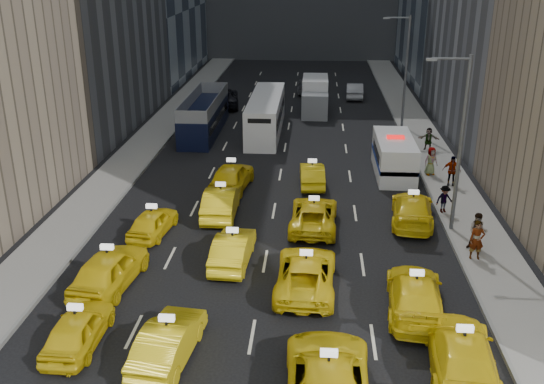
{
  "coord_description": "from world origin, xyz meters",
  "views": [
    {
      "loc": [
        2.11,
        -16.99,
        13.27
      ],
      "look_at": [
        0.05,
        11.74,
        2.0
      ],
      "focal_mm": 40.0,
      "sensor_mm": 36.0,
      "label": 1
    }
  ],
  "objects_px": {
    "nypd_van": "(394,157)",
    "box_truck": "(315,96)",
    "pedestrian_0": "(477,240)",
    "double_decker": "(204,115)",
    "city_bus": "(266,115)"
  },
  "relations": [
    {
      "from": "box_truck",
      "to": "pedestrian_0",
      "type": "relative_size",
      "value": 3.54
    },
    {
      "from": "city_bus",
      "to": "box_truck",
      "type": "bearing_deg",
      "value": 54.64
    },
    {
      "from": "double_decker",
      "to": "city_bus",
      "type": "height_order",
      "value": "double_decker"
    },
    {
      "from": "city_bus",
      "to": "double_decker",
      "type": "bearing_deg",
      "value": 179.27
    },
    {
      "from": "nypd_van",
      "to": "pedestrian_0",
      "type": "bearing_deg",
      "value": -70.82
    },
    {
      "from": "box_truck",
      "to": "pedestrian_0",
      "type": "distance_m",
      "value": 29.33
    },
    {
      "from": "city_bus",
      "to": "pedestrian_0",
      "type": "height_order",
      "value": "city_bus"
    },
    {
      "from": "nypd_van",
      "to": "city_bus",
      "type": "bearing_deg",
      "value": 141.85
    },
    {
      "from": "city_bus",
      "to": "pedestrian_0",
      "type": "bearing_deg",
      "value": -68.29
    },
    {
      "from": "nypd_van",
      "to": "box_truck",
      "type": "xyz_separation_m",
      "value": [
        -5.19,
        16.39,
        0.3
      ]
    },
    {
      "from": "nypd_van",
      "to": "box_truck",
      "type": "bearing_deg",
      "value": 115.35
    },
    {
      "from": "double_decker",
      "to": "city_bus",
      "type": "distance_m",
      "value": 4.9
    },
    {
      "from": "pedestrian_0",
      "to": "double_decker",
      "type": "bearing_deg",
      "value": 127.88
    },
    {
      "from": "city_bus",
      "to": "pedestrian_0",
      "type": "distance_m",
      "value": 24.18
    },
    {
      "from": "nypd_van",
      "to": "pedestrian_0",
      "type": "relative_size",
      "value": 3.35
    }
  ]
}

